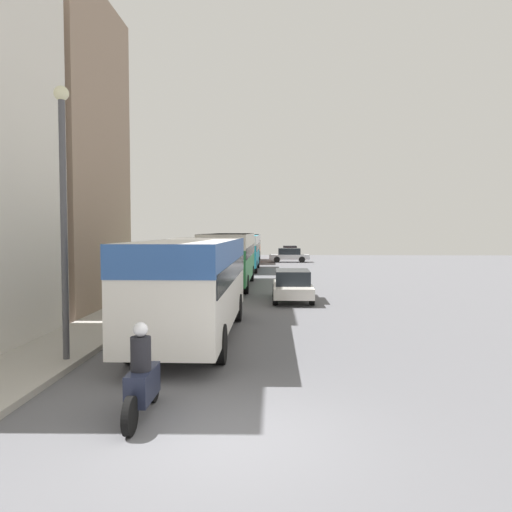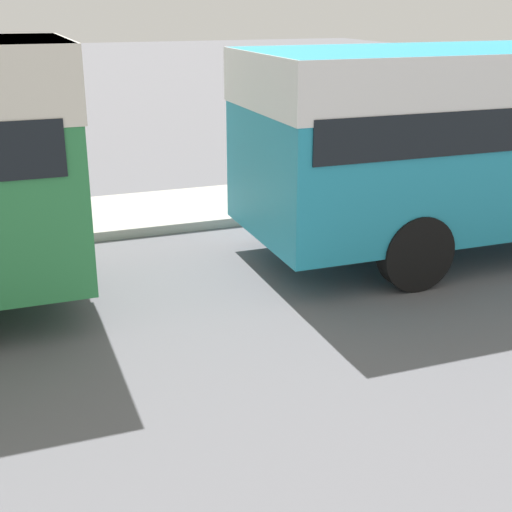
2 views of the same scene
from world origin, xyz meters
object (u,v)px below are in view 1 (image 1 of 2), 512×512
object	(u,v)px
bus_rear	(248,244)
car_distant	(290,251)
motorcycle_behind_lead	(142,380)
car_crossing	(289,255)
bus_third_in_line	(243,248)
bus_following	(230,252)
bus_lead	(194,275)
car_far_curb	(292,285)

from	to	relation	value
bus_rear	car_distant	size ratio (longest dim) A/B	2.32
motorcycle_behind_lead	car_crossing	xyz separation A→B (m)	(3.92, 43.84, 0.08)
bus_third_in_line	bus_following	bearing A→B (deg)	-89.93
car_crossing	bus_following	bearing A→B (deg)	-10.29
motorcycle_behind_lead	bus_following	bearing A→B (deg)	90.78
bus_lead	bus_third_in_line	xyz separation A→B (m)	(-0.17, 26.16, -0.07)
car_crossing	car_far_curb	size ratio (longest dim) A/B	0.92
bus_rear	car_distant	distance (m)	10.23
bus_lead	bus_rear	world-z (taller)	bus_lead
bus_third_in_line	motorcycle_behind_lead	bearing A→B (deg)	-89.48
bus_rear	car_far_curb	size ratio (longest dim) A/B	2.23
car_crossing	car_distant	world-z (taller)	car_crossing
car_far_curb	bus_third_in_line	bearing A→B (deg)	101.12
bus_rear	bus_following	bearing A→B (deg)	-89.46
bus_third_in_line	car_far_curb	distance (m)	18.20
bus_lead	car_distant	world-z (taller)	bus_lead
bus_rear	car_distant	bearing A→B (deg)	61.94
bus_following	car_far_curb	distance (m)	6.86
bus_lead	motorcycle_behind_lead	size ratio (longest dim) A/B	4.27
bus_following	bus_rear	world-z (taller)	bus_following
car_distant	bus_third_in_line	bearing A→B (deg)	-102.49
bus_third_in_line	bus_rear	world-z (taller)	bus_third_in_line
bus_third_in_line	car_distant	bearing A→B (deg)	77.51
car_far_curb	car_distant	size ratio (longest dim) A/B	1.04
bus_rear	car_far_curb	xyz separation A→B (m)	(3.71, -29.48, -1.13)
bus_following	bus_rear	size ratio (longest dim) A/B	1.03
motorcycle_behind_lead	car_crossing	bearing A→B (deg)	84.89
car_far_curb	car_distant	bearing A→B (deg)	88.41
bus_lead	car_distant	xyz separation A→B (m)	(4.40, 46.79, -1.22)
car_distant	car_crossing	bearing A→B (deg)	-92.14
motorcycle_behind_lead	car_distant	xyz separation A→B (m)	(4.27, 53.38, 0.08)
car_far_curb	car_crossing	bearing A→B (deg)	88.59
motorcycle_behind_lead	car_distant	size ratio (longest dim) A/B	0.51
car_crossing	car_far_curb	xyz separation A→B (m)	(-0.71, -28.90, -0.00)
motorcycle_behind_lead	car_crossing	distance (m)	44.01
car_far_curb	bus_lead	bearing A→B (deg)	-111.75
bus_lead	motorcycle_behind_lead	xyz separation A→B (m)	(0.12, -6.59, -1.29)
bus_following	car_crossing	world-z (taller)	bus_following
bus_following	car_far_curb	world-z (taller)	bus_following
bus_following	car_crossing	size ratio (longest dim) A/B	2.51
bus_lead	car_far_curb	bearing A→B (deg)	68.25
motorcycle_behind_lead	car_distant	bearing A→B (deg)	85.42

